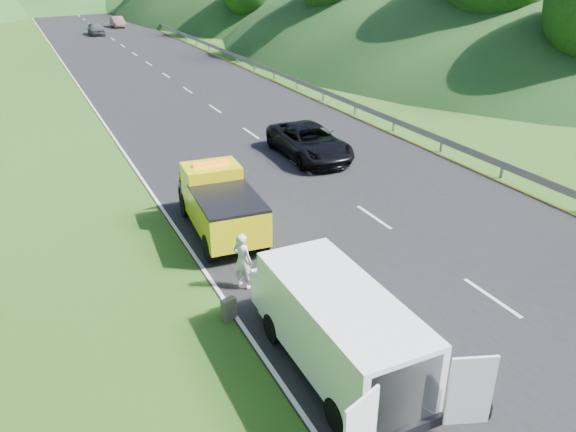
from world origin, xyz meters
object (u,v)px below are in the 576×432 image
tow_truck (220,203)px  passing_suv (309,157)px  suitcase (229,309)px  spare_tire (477,412)px  woman (243,287)px  child (305,314)px  worker (409,419)px  white_van (336,325)px

tow_truck → passing_suv: tow_truck is taller
suitcase → passing_suv: 13.51m
suitcase → spare_tire: bearing=-56.9°
tow_truck → woman: tow_truck is taller
child → worker: bearing=-81.4°
woman → suitcase: size_ratio=2.79×
white_van → woman: bearing=99.0°
child → spare_tire: (1.65, -4.82, 0.00)m
tow_truck → spare_tire: 10.79m
spare_tire → white_van: bearing=128.1°
suitcase → spare_tire: 6.58m
woman → spare_tire: 7.32m
child → passing_suv: 13.04m
spare_tire → passing_suv: bearing=74.5°
worker → suitcase: size_ratio=2.67×
suitcase → tow_truck: bearing=72.6°
suitcase → woman: bearing=54.6°
tow_truck → white_van: 7.97m
woman → spare_tire: bearing=170.5°
white_van → child: white_van is taller
woman → spare_tire: size_ratio=2.92×
white_van → worker: 2.51m
worker → suitcase: 5.49m
woman → suitcase: bearing=113.8°
passing_suv → white_van: bearing=-113.8°
child → worker: worker is taller
white_van → spare_tire: 3.50m
worker → passing_suv: 16.91m
child → suitcase: bearing=166.1°
tow_truck → suitcase: (-1.58, -5.04, -0.80)m
tow_truck → woman: bearing=-95.6°
spare_tire → suitcase: bearing=123.1°
white_van → passing_suv: bearing=65.1°
woman → worker: 6.46m
woman → passing_suv: 11.90m
tow_truck → white_van: (-0.02, -7.97, 0.11)m
suitcase → white_van: bearing=-62.0°
child → white_van: bearing=-94.0°
white_van → child: (0.38, 2.24, -1.23)m
child → suitcase: suitcase is taller
woman → worker: woman is taller
white_van → child: 2.58m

